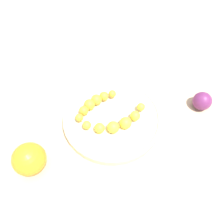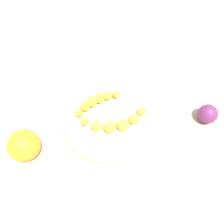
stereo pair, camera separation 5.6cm
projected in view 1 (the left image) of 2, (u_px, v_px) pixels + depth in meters
ground_plane at (112, 120)px, 0.59m from camera, size 2.40×2.40×0.00m
fruit_bowl at (112, 118)px, 0.58m from camera, size 0.26×0.26×0.02m
banana_yellow at (118, 122)px, 0.55m from camera, size 0.08×0.17×0.03m
banana_spotted at (94, 103)px, 0.59m from camera, size 0.10×0.11×0.03m
orange_fruit at (29, 159)px, 0.49m from camera, size 0.08×0.08×0.08m
plum_purple at (202, 101)px, 0.60m from camera, size 0.05×0.05×0.05m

